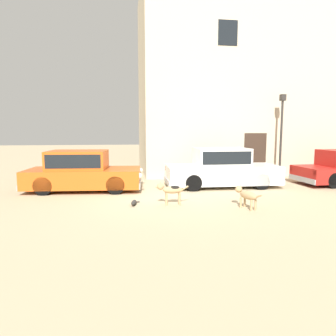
{
  "coord_description": "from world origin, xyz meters",
  "views": [
    {
      "loc": [
        -1.25,
        -10.1,
        2.18
      ],
      "look_at": [
        0.26,
        0.2,
        0.9
      ],
      "focal_mm": 31.93,
      "sensor_mm": 36.0,
      "label": 1
    }
  ],
  "objects": [
    {
      "name": "ground_plane",
      "position": [
        0.0,
        0.0,
        0.0
      ],
      "size": [
        80.0,
        80.0,
        0.0
      ],
      "primitive_type": "plane",
      "color": "tan"
    },
    {
      "name": "parked_sedan_nearest",
      "position": [
        -2.82,
        1.2,
        0.74
      ],
      "size": [
        4.37,
        2.12,
        1.48
      ],
      "rotation": [
        0.0,
        0.0,
        -0.08
      ],
      "color": "#D15619",
      "rests_on": "ground_plane"
    },
    {
      "name": "parked_sedan_second",
      "position": [
        2.55,
        1.15,
        0.75
      ],
      "size": [
        4.55,
        1.83,
        1.53
      ],
      "rotation": [
        0.0,
        0.0,
        -0.03
      ],
      "color": "silver",
      "rests_on": "ground_plane"
    },
    {
      "name": "apartment_block",
      "position": [
        7.12,
        6.33,
        4.85
      ],
      "size": [
        14.8,
        6.08,
        9.71
      ],
      "color": "beige",
      "rests_on": "ground_plane"
    },
    {
      "name": "stray_dog_spotted",
      "position": [
        0.1,
        -1.46,
        0.46
      ],
      "size": [
        1.02,
        0.27,
        0.7
      ],
      "rotation": [
        0.0,
        0.0,
        3.08
      ],
      "color": "tan",
      "rests_on": "ground_plane"
    },
    {
      "name": "stray_dog_tan",
      "position": [
        2.15,
        -2.2,
        0.39
      ],
      "size": [
        0.46,
        1.03,
        0.64
      ],
      "rotation": [
        0.0,
        0.0,
        1.93
      ],
      "color": "tan",
      "rests_on": "ground_plane"
    },
    {
      "name": "stray_cat",
      "position": [
        -0.99,
        -1.38,
        0.08
      ],
      "size": [
        0.29,
        0.59,
        0.16
      ],
      "rotation": [
        0.0,
        0.0,
        4.53
      ],
      "color": "#2D2B28",
      "rests_on": "ground_plane"
    },
    {
      "name": "street_lamp",
      "position": [
        5.82,
        2.63,
        2.45
      ],
      "size": [
        0.22,
        0.22,
        3.82
      ],
      "color": "#2D2B28",
      "rests_on": "ground_plane"
    }
  ]
}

